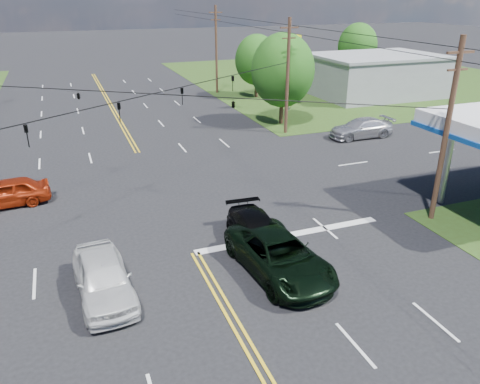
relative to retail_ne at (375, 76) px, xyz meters
name	(u,v)px	position (x,y,z in m)	size (l,w,h in m)	color
ground	(160,191)	(-30.00, -20.00, -2.20)	(280.00, 280.00, 0.00)	black
grass_ne	(352,77)	(5.00, 12.00, -2.20)	(46.00, 48.00, 0.03)	#283C13
stop_bar	(290,235)	(-25.00, -28.00, -2.20)	(10.00, 0.50, 0.02)	silver
retail_ne	(375,76)	(0.00, 0.00, 0.00)	(14.00, 10.00, 4.40)	gray
pole_se	(447,130)	(-17.00, -29.00, 2.72)	(1.60, 0.28, 9.50)	#3C2519
pole_ne	(288,76)	(-17.00, -11.00, 2.72)	(1.60, 0.28, 9.50)	#3C2519
pole_right_far	(216,49)	(-17.00, 8.00, 2.97)	(1.60, 0.28, 10.00)	#3C2519
span_wire_signals	(152,94)	(-30.00, -20.00, 3.80)	(26.00, 18.00, 1.13)	black
power_lines	(156,50)	(-30.00, -22.00, 6.40)	(26.04, 100.00, 0.64)	black
tree_right_a	(283,70)	(-16.00, -8.00, 2.67)	(5.70, 5.70, 8.18)	#3C2519
tree_right_b	(257,60)	(-13.50, 4.00, 2.02)	(4.94, 4.94, 7.09)	#3C2519
tree_far_r	(357,46)	(4.00, 10.00, 2.34)	(5.32, 5.32, 7.63)	#3C2519
pickup_dkgreen	(279,255)	(-27.01, -30.89, -1.35)	(2.84, 6.15, 1.71)	black
suv_black	(258,233)	(-27.00, -28.50, -1.44)	(2.12, 5.21, 1.51)	black
pickup_white	(103,278)	(-34.29, -29.96, -1.33)	(2.06, 5.12, 1.75)	silver
sedan_red	(6,193)	(-38.54, -19.00, -1.41)	(1.87, 4.66, 1.59)	#95240A
sedan_far	(361,128)	(-11.69, -14.50, -1.40)	(2.23, 5.49, 1.59)	#B0B0B5
polesign_ne	(291,52)	(-13.00, -3.53, 3.62)	(2.09, 0.30, 7.57)	#A5A5AA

